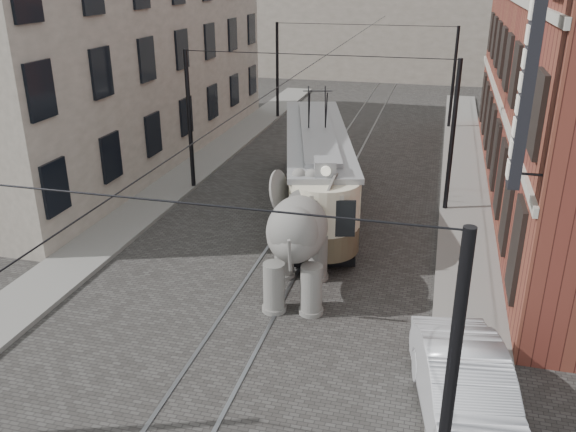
# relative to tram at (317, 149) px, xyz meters

# --- Properties ---
(ground) EXTENTS (120.00, 120.00, 0.00)m
(ground) POSITION_rel_tram_xyz_m (-0.02, -5.51, -2.35)
(ground) COLOR #3D3A38
(tram_rails) EXTENTS (1.54, 80.00, 0.02)m
(tram_rails) POSITION_rel_tram_xyz_m (-0.02, -5.51, -2.34)
(tram_rails) COLOR slate
(tram_rails) RESTS_ON ground
(sidewalk_right) EXTENTS (2.00, 60.00, 0.15)m
(sidewalk_right) POSITION_rel_tram_xyz_m (5.98, -5.51, -2.28)
(sidewalk_right) COLOR slate
(sidewalk_right) RESTS_ON ground
(sidewalk_left) EXTENTS (2.00, 60.00, 0.15)m
(sidewalk_left) POSITION_rel_tram_xyz_m (-6.52, -5.51, -2.28)
(sidewalk_left) COLOR slate
(sidewalk_left) RESTS_ON ground
(stucco_building) EXTENTS (7.00, 24.00, 10.00)m
(stucco_building) POSITION_rel_tram_xyz_m (-11.02, 4.49, 2.65)
(stucco_building) COLOR gray
(stucco_building) RESTS_ON ground
(catenary) EXTENTS (11.00, 30.20, 6.00)m
(catenary) POSITION_rel_tram_xyz_m (-0.22, -0.51, 0.65)
(catenary) COLOR black
(catenary) RESTS_ON ground
(tram) EXTENTS (5.35, 12.08, 4.70)m
(tram) POSITION_rel_tram_xyz_m (0.00, 0.00, 0.00)
(tram) COLOR beige
(tram) RESTS_ON ground
(elephant) EXTENTS (3.58, 5.68, 3.28)m
(elephant) POSITION_rel_tram_xyz_m (1.01, -7.42, -0.71)
(elephant) COLOR slate
(elephant) RESTS_ON ground
(parked_car) EXTENTS (2.65, 5.20, 1.63)m
(parked_car) POSITION_rel_tram_xyz_m (5.75, -12.01, -1.53)
(parked_car) COLOR silver
(parked_car) RESTS_ON ground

